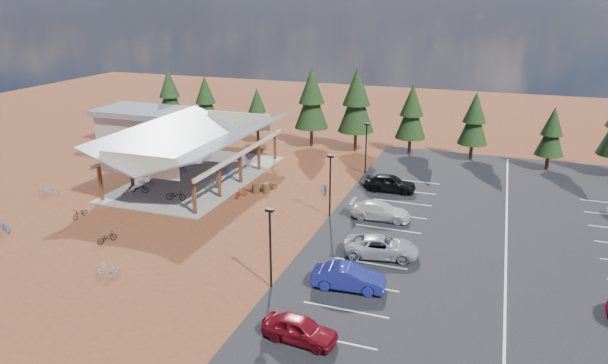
{
  "coord_description": "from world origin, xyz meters",
  "views": [
    {
      "loc": [
        16.84,
        -36.85,
        16.81
      ],
      "look_at": [
        2.1,
        3.93,
        1.97
      ],
      "focal_mm": 32.0,
      "sensor_mm": 36.0,
      "label": 1
    }
  ],
  "objects_px": {
    "bike_10": "(2,226)",
    "bike_14": "(326,187)",
    "bike_3": "(203,152)",
    "outbuilding": "(144,124)",
    "bike_13": "(108,269)",
    "lamp_post_0": "(270,243)",
    "lamp_post_1": "(330,181)",
    "bike_6": "(222,170)",
    "bike_15": "(241,192)",
    "car_4": "(390,183)",
    "bike_8": "(80,213)",
    "bike_9": "(48,190)",
    "car_2": "(381,247)",
    "car_0": "(300,329)",
    "bike_pavilion": "(196,140)",
    "car_1": "(349,278)",
    "bike_2": "(180,168)",
    "bike_7": "(242,158)",
    "trash_bin_0": "(255,188)",
    "trash_bin_1": "(266,188)",
    "bike_1": "(147,181)",
    "bike_12": "(107,237)",
    "bike_16": "(269,185)",
    "lamp_post_2": "(366,145)",
    "bike_5": "(213,182)",
    "bike_0": "(139,187)",
    "car_3": "(380,211)",
    "bike_4": "(176,195)"
  },
  "relations": [
    {
      "from": "bike_pavilion",
      "to": "bike_14",
      "type": "bearing_deg",
      "value": 0.91
    },
    {
      "from": "outbuilding",
      "to": "bike_8",
      "type": "relative_size",
      "value": 7.11
    },
    {
      "from": "bike_1",
      "to": "bike_14",
      "type": "distance_m",
      "value": 16.68
    },
    {
      "from": "car_0",
      "to": "trash_bin_1",
      "type": "bearing_deg",
      "value": 33.88
    },
    {
      "from": "car_1",
      "to": "car_2",
      "type": "bearing_deg",
      "value": -15.84
    },
    {
      "from": "outbuilding",
      "to": "bike_13",
      "type": "distance_m",
      "value": 35.53
    },
    {
      "from": "lamp_post_0",
      "to": "bike_1",
      "type": "distance_m",
      "value": 22.41
    },
    {
      "from": "bike_6",
      "to": "lamp_post_2",
      "type": "bearing_deg",
      "value": -87.68
    },
    {
      "from": "bike_2",
      "to": "bike_16",
      "type": "height_order",
      "value": "bike_2"
    },
    {
      "from": "bike_3",
      "to": "bike_14",
      "type": "relative_size",
      "value": 0.97
    },
    {
      "from": "lamp_post_0",
      "to": "lamp_post_2",
      "type": "xyz_separation_m",
      "value": [
        0.0,
        24.0,
        0.0
      ]
    },
    {
      "from": "lamp_post_0",
      "to": "lamp_post_1",
      "type": "bearing_deg",
      "value": 90.0
    },
    {
      "from": "trash_bin_1",
      "to": "car_1",
      "type": "distance_m",
      "value": 18.18
    },
    {
      "from": "trash_bin_1",
      "to": "bike_3",
      "type": "distance_m",
      "value": 13.8
    },
    {
      "from": "bike_6",
      "to": "bike_15",
      "type": "height_order",
      "value": "bike_15"
    },
    {
      "from": "trash_bin_1",
      "to": "car_4",
      "type": "height_order",
      "value": "car_4"
    },
    {
      "from": "trash_bin_0",
      "to": "bike_3",
      "type": "xyz_separation_m",
      "value": [
        -10.27,
        8.56,
        0.21
      ]
    },
    {
      "from": "bike_5",
      "to": "car_1",
      "type": "relative_size",
      "value": 0.38
    },
    {
      "from": "car_4",
      "to": "bike_8",
      "type": "bearing_deg",
      "value": 122.52
    },
    {
      "from": "bike_7",
      "to": "trash_bin_0",
      "type": "bearing_deg",
      "value": -164.24
    },
    {
      "from": "bike_4",
      "to": "bike_8",
      "type": "distance_m",
      "value": 7.79
    },
    {
      "from": "car_2",
      "to": "car_0",
      "type": "bearing_deg",
      "value": 159.56
    },
    {
      "from": "bike_pavilion",
      "to": "bike_6",
      "type": "distance_m",
      "value": 4.1
    },
    {
      "from": "bike_5",
      "to": "bike_12",
      "type": "bearing_deg",
      "value": 166.84
    },
    {
      "from": "bike_3",
      "to": "lamp_post_1",
      "type": "bearing_deg",
      "value": -131.87
    },
    {
      "from": "bike_15",
      "to": "car_4",
      "type": "distance_m",
      "value": 13.47
    },
    {
      "from": "bike_2",
      "to": "bike_14",
      "type": "relative_size",
      "value": 0.83
    },
    {
      "from": "bike_0",
      "to": "car_3",
      "type": "distance_m",
      "value": 21.74
    },
    {
      "from": "outbuilding",
      "to": "bike_3",
      "type": "xyz_separation_m",
      "value": [
        10.78,
        -4.47,
        -1.37
      ]
    },
    {
      "from": "bike_9",
      "to": "bike_15",
      "type": "height_order",
      "value": "bike_15"
    },
    {
      "from": "trash_bin_0",
      "to": "bike_8",
      "type": "bearing_deg",
      "value": -136.79
    },
    {
      "from": "bike_9",
      "to": "bike_12",
      "type": "bearing_deg",
      "value": -149.89
    },
    {
      "from": "bike_3",
      "to": "bike_5",
      "type": "height_order",
      "value": "bike_3"
    },
    {
      "from": "lamp_post_2",
      "to": "car_0",
      "type": "relative_size",
      "value": 1.29
    },
    {
      "from": "bike_2",
      "to": "bike_9",
      "type": "height_order",
      "value": "bike_9"
    },
    {
      "from": "bike_10",
      "to": "bike_14",
      "type": "height_order",
      "value": "bike_14"
    },
    {
      "from": "bike_3",
      "to": "bike_14",
      "type": "height_order",
      "value": "bike_3"
    },
    {
      "from": "bike_0",
      "to": "bike_2",
      "type": "distance_m",
      "value": 6.52
    },
    {
      "from": "bike_8",
      "to": "lamp_post_0",
      "type": "bearing_deg",
      "value": -13.61
    },
    {
      "from": "lamp_post_1",
      "to": "bike_1",
      "type": "relative_size",
      "value": 3.31
    },
    {
      "from": "car_2",
      "to": "car_4",
      "type": "distance_m",
      "value": 13.35
    },
    {
      "from": "lamp_post_0",
      "to": "car_0",
      "type": "bearing_deg",
      "value": -52.1
    },
    {
      "from": "bike_pavilion",
      "to": "outbuilding",
      "type": "bearing_deg",
      "value": 141.84
    },
    {
      "from": "bike_5",
      "to": "bike_7",
      "type": "relative_size",
      "value": 0.98
    },
    {
      "from": "trash_bin_0",
      "to": "bike_16",
      "type": "xyz_separation_m",
      "value": [
        0.76,
        1.22,
        -0.04
      ]
    },
    {
      "from": "bike_9",
      "to": "lamp_post_2",
      "type": "bearing_deg",
      "value": -88.6
    },
    {
      "from": "bike_16",
      "to": "car_0",
      "type": "distance_m",
      "value": 23.37
    },
    {
      "from": "bike_3",
      "to": "bike_9",
      "type": "xyz_separation_m",
      "value": [
        -6.8,
        -15.47,
        -0.16
      ]
    },
    {
      "from": "bike_5",
      "to": "bike_3",
      "type": "bearing_deg",
      "value": 28.21
    },
    {
      "from": "bike_0",
      "to": "bike_6",
      "type": "distance_m",
      "value": 8.72
    }
  ]
}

